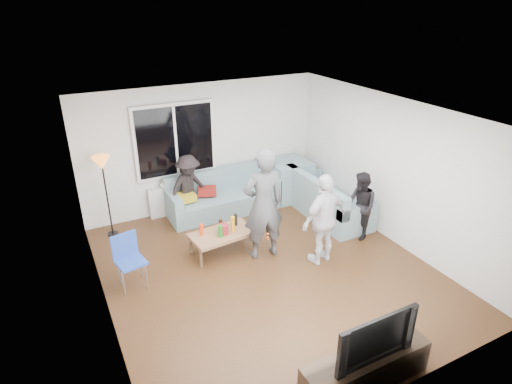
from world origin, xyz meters
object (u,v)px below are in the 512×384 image
coffee_table (223,242)px  player_right (324,219)px  side_chair (131,263)px  sofa_back_section (223,193)px  television (371,334)px  spectator_right (360,206)px  floor_lamp (107,197)px  spectator_back (189,188)px  sofa_right_section (328,196)px  tv_console (365,369)px  player_left (263,205)px

coffee_table → player_right: bearing=-35.6°
side_chair → coffee_table: bearing=-2.4°
sofa_back_section → television: size_ratio=2.19×
side_chair → spectator_right: (4.07, -0.41, 0.21)m
floor_lamp → spectator_back: floor_lamp is taller
sofa_back_section → sofa_right_section: same height
player_right → spectator_right: (1.06, 0.34, -0.16)m
tv_console → floor_lamp: bearing=112.1°
coffee_table → side_chair: side_chair is taller
side_chair → sofa_back_section: bearing=25.8°
floor_lamp → spectator_back: bearing=-1.7°
sofa_back_section → coffee_table: bearing=-113.8°
coffee_table → side_chair: 1.65m
sofa_right_section → coffee_table: sofa_right_section is taller
sofa_right_section → side_chair: bearing=97.8°
television → sofa_back_section: bearing=86.6°
coffee_table → floor_lamp: bearing=136.7°
sofa_back_section → television: television is taller
coffee_table → spectator_right: (2.46, -0.66, 0.44)m
sofa_right_section → side_chair: 4.11m
floor_lamp → spectator_back: size_ratio=1.16×
sofa_right_section → spectator_back: size_ratio=1.49×
coffee_table → tv_console: bearing=-83.9°
floor_lamp → spectator_right: 4.62m
spectator_back → floor_lamp: bearing=162.1°
side_chair → player_right: bearing=-25.2°
coffee_table → player_right: size_ratio=0.70×
spectator_right → floor_lamp: bearing=-105.8°
coffee_table → spectator_right: bearing=-15.0°
sofa_back_section → spectator_back: size_ratio=1.71×
spectator_back → television: (0.43, -4.80, 0.07)m
sofa_back_section → tv_console: 4.78m
sofa_right_section → spectator_right: size_ratio=1.57×
television → spectator_back: bearing=95.1°
player_right → player_left: bearing=-47.2°
player_left → tv_console: (-0.23, -2.94, -0.75)m
sofa_right_section → spectator_right: 0.99m
coffee_table → player_left: (0.59, -0.39, 0.77)m
player_right → spectator_right: 1.13m
player_right → sofa_back_section: bearing=-83.0°
spectator_back → tv_console: (0.43, -4.80, -0.45)m
side_chair → player_left: 2.27m
spectator_back → television: size_ratio=1.28×
sofa_right_section → spectator_back: spectator_back is taller
player_right → spectator_back: bearing=-69.5°
sofa_right_section → side_chair: side_chair is taller
spectator_right → tv_console: size_ratio=0.79×
sofa_back_section → player_right: size_ratio=1.45×
tv_console → side_chair: bearing=122.6°
sofa_right_section → spectator_right: spectator_right is taller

